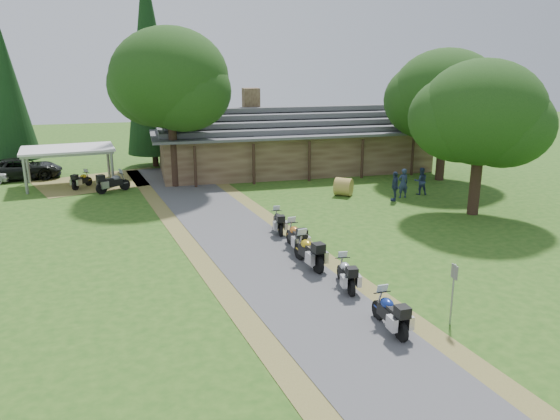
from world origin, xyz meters
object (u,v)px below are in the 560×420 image
object	(u,v)px
car_dark_suv	(21,163)
motorcycle_row_d	(296,235)
motorcycle_carport_a	(82,179)
hay_bale	(344,187)
lodge	(292,138)
carport	(69,166)
motorcycle_row_b	(346,272)
motorcycle_carport_b	(113,181)
motorcycle_row_c	(309,250)
motorcycle_row_a	(390,311)
motorcycle_row_e	(278,221)

from	to	relation	value
car_dark_suv	motorcycle_row_d	bearing A→B (deg)	-148.79
motorcycle_row_d	motorcycle_carport_a	world-z (taller)	motorcycle_row_d
motorcycle_carport_a	hay_bale	world-z (taller)	motorcycle_carport_a
lodge	carport	xyz separation A→B (m)	(-16.24, -1.56, -1.16)
carport	motorcycle_row_b	xyz separation A→B (m)	(11.95, -21.07, -0.65)
lodge	motorcycle_row_d	distance (m)	18.76
lodge	motorcycle_carport_b	xyz separation A→B (m)	(-13.34, -4.42, -1.74)
carport	motorcycle_carport_a	xyz separation A→B (m)	(0.83, -1.17, -0.69)
carport	motorcycle_row_d	distance (m)	19.98
motorcycle_row_b	car_dark_suv	bearing A→B (deg)	38.32
car_dark_suv	motorcycle_row_c	xyz separation A→B (m)	(14.82, -21.49, -0.41)
motorcycle_row_b	lodge	bearing A→B (deg)	-5.35
car_dark_suv	motorcycle_row_a	world-z (taller)	car_dark_suv
lodge	hay_bale	size ratio (longest dim) A/B	18.95
motorcycle_row_b	motorcycle_row_c	distance (m)	2.58
lodge	motorcycle_row_a	size ratio (longest dim) A/B	11.03
motorcycle_row_b	motorcycle_row_c	world-z (taller)	motorcycle_row_c
motorcycle_carport_a	carport	bearing A→B (deg)	68.44
lodge	carport	world-z (taller)	lodge
hay_bale	motorcycle_row_e	bearing A→B (deg)	-133.20
motorcycle_row_a	motorcycle_carport_b	xyz separation A→B (m)	(-9.19, 21.66, 0.04)
carport	motorcycle_row_e	xyz separation A→B (m)	(11.17, -13.79, -0.68)
motorcycle_carport_b	hay_bale	size ratio (longest dim) A/B	1.83
motorcycle_row_a	motorcycle_row_b	distance (m)	3.46
car_dark_suv	motorcycle_carport_b	size ratio (longest dim) A/B	2.87
motorcycle_row_e	motorcycle_carport_a	xyz separation A→B (m)	(-10.34, 12.61, -0.02)
car_dark_suv	motorcycle_row_a	bearing A→B (deg)	-156.61
motorcycle_row_c	hay_bale	size ratio (longest dim) A/B	1.89
motorcycle_row_c	motorcycle_row_a	bearing A→B (deg)	178.26
motorcycle_row_c	motorcycle_row_d	world-z (taller)	motorcycle_row_c
carport	car_dark_suv	bearing A→B (deg)	134.12
motorcycle_row_a	motorcycle_row_c	size ratio (longest dim) A/B	0.91
lodge	motorcycle_row_e	distance (m)	16.27
motorcycle_row_c	motorcycle_carport_a	xyz separation A→B (m)	(-10.41, 17.42, -0.13)
motorcycle_row_c	motorcycle_carport_b	distance (m)	17.80
lodge	motorcycle_row_d	bearing A→B (deg)	-105.32
lodge	hay_bale	bearing A→B (deg)	-84.80
motorcycle_row_e	motorcycle_carport_b	bearing A→B (deg)	41.66
carport	hay_bale	size ratio (longest dim) A/B	5.27
lodge	car_dark_suv	distance (m)	19.90
car_dark_suv	carport	bearing A→B (deg)	-135.35
lodge	motorcycle_row_c	size ratio (longest dim) A/B	10.03
lodge	motorcycle_row_a	xyz separation A→B (m)	(-4.15, -26.08, -1.79)
car_dark_suv	hay_bale	bearing A→B (deg)	-123.10
motorcycle_row_b	motorcycle_row_c	xyz separation A→B (m)	(-0.70, 2.48, 0.09)
carport	motorcycle_row_e	size ratio (longest dim) A/B	3.33
motorcycle_row_d	motorcycle_carport_b	world-z (taller)	motorcycle_carport_b
motorcycle_row_a	lodge	bearing A→B (deg)	-11.91
motorcycle_row_d	motorcycle_carport_a	size ratio (longest dim) A/B	1.15
motorcycle_row_a	motorcycle_carport_a	world-z (taller)	motorcycle_row_a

